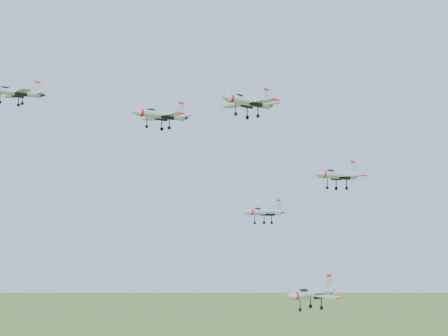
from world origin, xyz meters
name	(u,v)px	position (x,y,z in m)	size (l,w,h in m)	color
jet_lead	(15,92)	(-27.35, 14.01, 154.16)	(11.05, 9.26, 2.96)	#A5AAB1
jet_left_high	(160,115)	(-6.48, -1.78, 149.45)	(11.76, 9.95, 3.18)	#A5AAB1
jet_right_high	(247,101)	(1.20, -17.88, 149.74)	(11.40, 9.77, 3.14)	#A5AAB1
jet_left_low	(264,212)	(19.53, 9.39, 133.41)	(11.48, 9.73, 3.11)	#A5AAB1
jet_right_low	(337,175)	(20.62, -13.17, 139.62)	(11.80, 10.02, 3.20)	#A5AAB1
jet_trail	(311,293)	(19.92, -6.25, 119.36)	(13.37, 11.36, 3.63)	#A5AAB1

